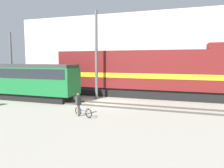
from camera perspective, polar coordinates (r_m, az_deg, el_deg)
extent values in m
plane|color=#9E998C|center=(20.20, -1.58, -5.08)|extent=(120.00, 120.00, 0.00)
cube|color=#47423D|center=(18.77, -3.27, -5.74)|extent=(60.00, 0.07, 0.14)
cube|color=#47423D|center=(20.07, -1.70, -4.94)|extent=(60.00, 0.07, 0.14)
cube|color=#47423D|center=(23.80, 1.74, -3.17)|extent=(60.00, 0.07, 0.14)
cube|color=#47423D|center=(25.16, 2.72, -2.66)|extent=(60.00, 0.07, 0.14)
cube|color=beige|center=(31.34, 6.26, 8.12)|extent=(33.27, 6.00, 10.00)
cube|color=black|center=(23.84, 7.75, -2.16)|extent=(17.20, 2.55, 1.00)
cube|color=maroon|center=(23.60, 7.84, 3.80)|extent=(18.69, 3.00, 3.96)
cube|color=gold|center=(23.63, 7.82, 2.36)|extent=(18.32, 3.04, 0.50)
cube|color=black|center=(23.90, -22.16, -2.91)|extent=(10.36, 2.00, 0.70)
cube|color=#196B33|center=(23.71, -22.32, 0.99)|extent=(11.77, 2.50, 2.57)
cube|color=#1E2328|center=(23.66, -22.40, 2.75)|extent=(11.30, 2.54, 0.90)
cube|color=#333333|center=(23.63, -22.47, 4.45)|extent=(11.54, 2.38, 0.30)
torus|color=black|center=(15.22, -6.12, -7.67)|extent=(0.62, 0.29, 0.64)
torus|color=black|center=(16.01, -8.81, -7.01)|extent=(0.62, 0.29, 0.64)
cylinder|color=#1E4C99|center=(15.59, -7.50, -6.93)|extent=(0.87, 0.37, 0.04)
cylinder|color=#1E4C99|center=(15.87, -8.46, -6.59)|extent=(0.03, 0.03, 0.29)
cylinder|color=#262626|center=(15.14, -6.13, -6.31)|extent=(0.18, 0.42, 0.02)
cylinder|color=#8C7A5B|center=(15.81, -8.54, -6.83)|extent=(0.11, 0.11, 0.82)
cylinder|color=#8C7A5B|center=(15.71, -8.98, -6.93)|extent=(0.11, 0.11, 0.82)
cube|color=#333338|center=(15.62, -8.81, -4.30)|extent=(0.34, 0.42, 0.63)
sphere|color=brown|center=(15.54, -8.83, -2.75)|extent=(0.22, 0.22, 0.22)
cylinder|color=#595959|center=(28.30, -24.81, 4.94)|extent=(0.26, 0.26, 7.20)
cylinder|color=#595959|center=(22.21, -4.12, 7.45)|extent=(0.28, 0.28, 8.87)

